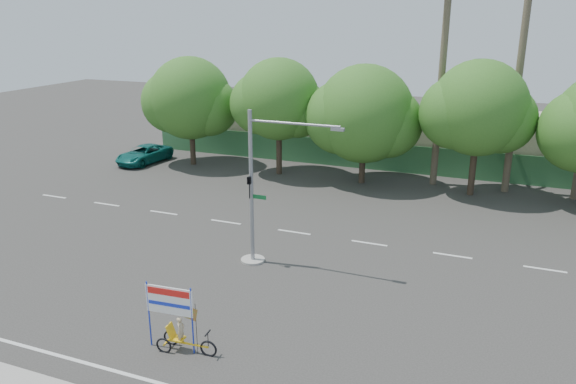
% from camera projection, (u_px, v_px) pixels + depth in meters
% --- Properties ---
extents(ground, '(120.00, 120.00, 0.00)m').
position_uv_depth(ground, '(268.00, 312.00, 21.44)').
color(ground, '#33302D').
rests_on(ground, ground).
extents(fence, '(38.00, 0.08, 2.00)m').
position_uv_depth(fence, '(388.00, 157.00, 40.15)').
color(fence, '#336B3D').
rests_on(fence, ground).
extents(building_left, '(12.00, 8.00, 4.00)m').
position_uv_depth(building_left, '(283.00, 123.00, 47.34)').
color(building_left, beige).
rests_on(building_left, ground).
extents(building_right, '(14.00, 8.00, 3.60)m').
position_uv_depth(building_right, '(510.00, 143.00, 41.07)').
color(building_right, beige).
rests_on(building_right, ground).
extents(tree_far_left, '(7.14, 6.00, 7.96)m').
position_uv_depth(tree_far_left, '(190.00, 101.00, 40.85)').
color(tree_far_left, '#473828').
rests_on(tree_far_left, ground).
extents(tree_left, '(6.66, 5.60, 8.07)m').
position_uv_depth(tree_left, '(278.00, 102.00, 38.29)').
color(tree_left, '#473828').
rests_on(tree_left, ground).
extents(tree_center, '(7.62, 6.40, 7.85)m').
position_uv_depth(tree_center, '(363.00, 117.00, 36.36)').
color(tree_center, '#473828').
rests_on(tree_center, ground).
extents(tree_right, '(6.90, 5.80, 8.36)m').
position_uv_depth(tree_right, '(478.00, 112.00, 33.66)').
color(tree_right, '#473828').
rests_on(tree_right, ground).
extents(palm_tall, '(3.73, 3.79, 17.45)m').
position_uv_depth(palm_tall, '(526.00, 20.00, 32.66)').
color(palm_tall, '#70604C').
rests_on(palm_tall, ground).
extents(palm_short, '(3.73, 3.79, 14.45)m').
position_uv_depth(palm_short, '(444.00, 47.00, 34.74)').
color(palm_short, '#70604C').
rests_on(palm_short, ground).
extents(traffic_signal, '(4.72, 1.10, 7.00)m').
position_uv_depth(traffic_signal, '(258.00, 202.00, 24.84)').
color(traffic_signal, gray).
rests_on(traffic_signal, ground).
extents(trike_billboard, '(2.50, 0.62, 2.46)m').
position_uv_depth(trike_billboard, '(177.00, 324.00, 18.73)').
color(trike_billboard, black).
rests_on(trike_billboard, ground).
extents(pickup_truck, '(2.74, 4.97, 1.32)m').
position_uv_depth(pickup_truck, '(144.00, 154.00, 42.46)').
color(pickup_truck, '#0D5F56').
rests_on(pickup_truck, ground).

